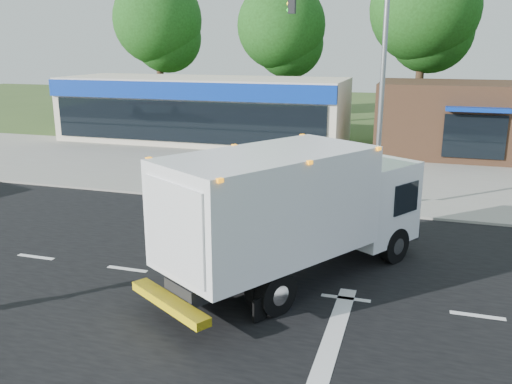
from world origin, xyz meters
TOP-DOWN VIEW (x-y plane):
  - ground at (0.00, 0.00)m, footprint 120.00×120.00m
  - road_asphalt at (0.00, 0.00)m, footprint 60.00×14.00m
  - sidewalk at (0.00, 8.20)m, footprint 60.00×2.40m
  - parking_apron at (0.00, 14.00)m, footprint 60.00×9.00m
  - lane_markings at (1.35, -1.35)m, footprint 55.20×7.00m
  - ems_box_truck at (1.51, 0.70)m, footprint 6.27×8.08m
  - retail_strip_mall at (-9.00, 19.93)m, footprint 18.00×6.20m
  - brown_storefront at (7.00, 19.98)m, footprint 10.00×6.70m
  - traffic_signal_pole at (2.35, 7.60)m, footprint 3.51×0.25m
  - background_trees at (-0.85, 28.16)m, footprint 36.77×7.39m

SIDE VIEW (x-z plane):
  - ground at x=0.00m, z-range 0.00..0.00m
  - road_asphalt at x=0.00m, z-range -0.01..0.01m
  - parking_apron at x=0.00m, z-range 0.00..0.02m
  - lane_markings at x=1.35m, z-range 0.01..0.02m
  - sidewalk at x=0.00m, z-range 0.00..0.12m
  - brown_storefront at x=7.00m, z-range 0.00..4.00m
  - retail_strip_mall at x=-9.00m, z-range 0.01..4.01m
  - ems_box_truck at x=1.51m, z-range 0.27..3.81m
  - traffic_signal_pole at x=2.35m, z-range 0.92..8.92m
  - background_trees at x=-0.85m, z-range 1.33..13.43m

